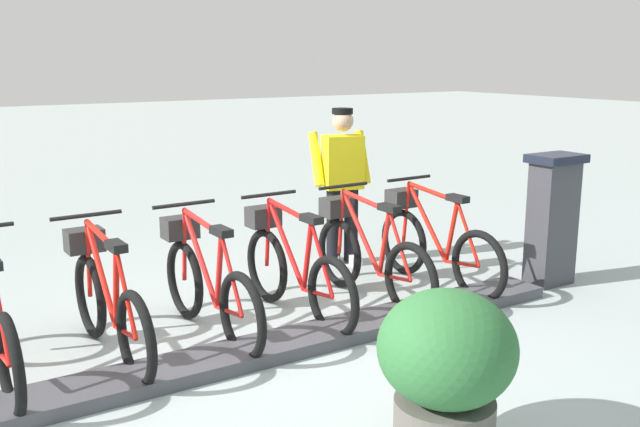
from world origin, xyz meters
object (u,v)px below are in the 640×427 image
at_px(payment_kiosk, 552,217).
at_px(bike_docked_0, 434,242).
at_px(worker_near_rack, 342,180).
at_px(planter_bush, 446,367).
at_px(bike_docked_1, 368,254).
at_px(bike_docked_4, 107,301).
at_px(bike_docked_3, 207,283).
at_px(bike_docked_2, 293,268).

bearing_deg(payment_kiosk, bike_docked_0, 59.99).
distance_m(worker_near_rack, planter_bush, 3.90).
relative_size(bike_docked_1, planter_bush, 1.77).
xyz_separation_m(bike_docked_0, bike_docked_4, (0.00, 3.16, 0.00)).
bearing_deg(bike_docked_4, bike_docked_1, -90.00).
bearing_deg(planter_bush, bike_docked_1, -26.95).
height_order(bike_docked_0, planter_bush, bike_docked_0).
relative_size(bike_docked_0, planter_bush, 1.77).
bearing_deg(bike_docked_1, bike_docked_0, -90.00).
xyz_separation_m(bike_docked_3, planter_bush, (-2.38, -0.37, 0.11)).
bearing_deg(bike_docked_3, bike_docked_4, 90.00).
distance_m(payment_kiosk, planter_bush, 3.50).
bearing_deg(payment_kiosk, bike_docked_2, 77.45).
bearing_deg(payment_kiosk, bike_docked_1, 72.19).
relative_size(bike_docked_3, bike_docked_4, 1.00).
bearing_deg(bike_docked_4, bike_docked_3, -90.00).
relative_size(worker_near_rack, planter_bush, 1.71).
relative_size(payment_kiosk, planter_bush, 1.32).
relative_size(payment_kiosk, bike_docked_3, 0.74).
bearing_deg(bike_docked_1, bike_docked_3, 90.00).
height_order(payment_kiosk, bike_docked_3, payment_kiosk).
bearing_deg(bike_docked_4, bike_docked_0, -90.00).
xyz_separation_m(payment_kiosk, planter_bush, (-1.81, 2.99, -0.12)).
distance_m(bike_docked_2, worker_near_rack, 1.75).
bearing_deg(worker_near_rack, bike_docked_4, 111.49).
bearing_deg(bike_docked_4, worker_near_rack, -68.51).
bearing_deg(planter_bush, bike_docked_0, -40.02).
relative_size(bike_docked_0, bike_docked_3, 1.00).
xyz_separation_m(bike_docked_2, bike_docked_4, (0.00, 1.58, 0.00)).
distance_m(bike_docked_3, bike_docked_4, 0.79).
bearing_deg(bike_docked_2, bike_docked_1, -90.00).
height_order(payment_kiosk, worker_near_rack, worker_near_rack).
relative_size(bike_docked_3, worker_near_rack, 1.04).
relative_size(bike_docked_2, bike_docked_3, 1.00).
xyz_separation_m(bike_docked_1, worker_near_rack, (1.12, -0.47, 0.48)).
distance_m(payment_kiosk, bike_docked_2, 2.64).
xyz_separation_m(bike_docked_4, planter_bush, (-2.38, -1.16, 0.11)).
relative_size(bike_docked_2, worker_near_rack, 1.04).
relative_size(bike_docked_0, bike_docked_4, 1.00).
bearing_deg(bike_docked_3, payment_kiosk, -99.66).
xyz_separation_m(bike_docked_1, bike_docked_2, (0.00, 0.79, 0.00)).
height_order(payment_kiosk, bike_docked_2, payment_kiosk).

